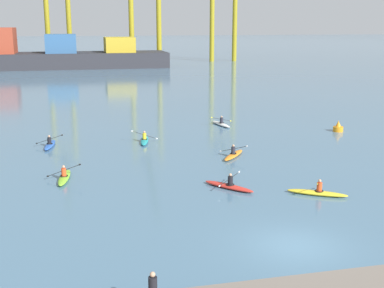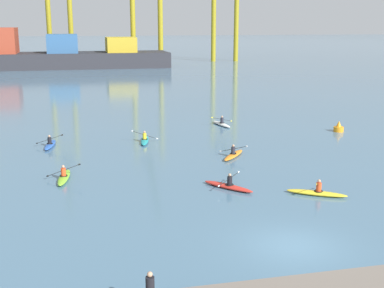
{
  "view_description": "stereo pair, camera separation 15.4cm",
  "coord_description": "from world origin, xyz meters",
  "px_view_note": "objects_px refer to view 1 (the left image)",
  "views": [
    {
      "loc": [
        -9.06,
        -19.04,
        9.51
      ],
      "look_at": [
        -0.58,
        17.44,
        0.6
      ],
      "focal_mm": 47.47,
      "sensor_mm": 36.0,
      "label": 1
    },
    {
      "loc": [
        -8.92,
        -19.07,
        9.51
      ],
      "look_at": [
        -0.58,
        17.44,
        0.6
      ],
      "focal_mm": 47.47,
      "sensor_mm": 36.0,
      "label": 2
    }
  ],
  "objects_px": {
    "container_barge": "(59,56)",
    "kayak_orange": "(234,155)",
    "seated_onlooker": "(153,286)",
    "kayak_red": "(229,186)",
    "kayak_blue": "(50,145)",
    "channel_buoy": "(338,128)",
    "kayak_lime": "(64,177)",
    "kayak_white": "(221,124)",
    "kayak_teal": "(145,140)",
    "kayak_yellow": "(317,192)"
  },
  "relations": [
    {
      "from": "kayak_yellow",
      "to": "kayak_white",
      "type": "distance_m",
      "value": 20.73
    },
    {
      "from": "container_barge",
      "to": "kayak_orange",
      "type": "bearing_deg",
      "value": -80.26
    },
    {
      "from": "kayak_blue",
      "to": "kayak_red",
      "type": "bearing_deg",
      "value": -51.01
    },
    {
      "from": "container_barge",
      "to": "kayak_lime",
      "type": "relative_size",
      "value": 13.33
    },
    {
      "from": "container_barge",
      "to": "seated_onlooker",
      "type": "relative_size",
      "value": 51.38
    },
    {
      "from": "kayak_white",
      "to": "kayak_teal",
      "type": "distance_m",
      "value": 9.68
    },
    {
      "from": "kayak_yellow",
      "to": "kayak_blue",
      "type": "height_order",
      "value": "kayak_yellow"
    },
    {
      "from": "kayak_white",
      "to": "kayak_teal",
      "type": "height_order",
      "value": "kayak_teal"
    },
    {
      "from": "kayak_lime",
      "to": "container_barge",
      "type": "bearing_deg",
      "value": 91.37
    },
    {
      "from": "kayak_lime",
      "to": "kayak_red",
      "type": "bearing_deg",
      "value": -22.96
    },
    {
      "from": "seated_onlooker",
      "to": "kayak_white",
      "type": "bearing_deg",
      "value": 69.69
    },
    {
      "from": "channel_buoy",
      "to": "kayak_orange",
      "type": "xyz_separation_m",
      "value": [
        -11.93,
        -6.42,
        -0.19
      ]
    },
    {
      "from": "channel_buoy",
      "to": "kayak_blue",
      "type": "height_order",
      "value": "kayak_blue"
    },
    {
      "from": "kayak_yellow",
      "to": "seated_onlooker",
      "type": "bearing_deg",
      "value": -138.06
    },
    {
      "from": "seated_onlooker",
      "to": "container_barge",
      "type": "bearing_deg",
      "value": 92.91
    },
    {
      "from": "container_barge",
      "to": "kayak_blue",
      "type": "xyz_separation_m",
      "value": [
        0.79,
        -75.43,
        -2.53
      ]
    },
    {
      "from": "container_barge",
      "to": "kayak_blue",
      "type": "distance_m",
      "value": 75.48
    },
    {
      "from": "container_barge",
      "to": "kayak_orange",
      "type": "height_order",
      "value": "container_barge"
    },
    {
      "from": "channel_buoy",
      "to": "kayak_blue",
      "type": "distance_m",
      "value": 25.17
    },
    {
      "from": "kayak_white",
      "to": "kayak_lime",
      "type": "bearing_deg",
      "value": -134.99
    },
    {
      "from": "kayak_red",
      "to": "seated_onlooker",
      "type": "bearing_deg",
      "value": -117.85
    },
    {
      "from": "kayak_lime",
      "to": "seated_onlooker",
      "type": "distance_m",
      "value": 16.47
    },
    {
      "from": "kayak_orange",
      "to": "kayak_white",
      "type": "distance_m",
      "value": 11.75
    },
    {
      "from": "kayak_orange",
      "to": "kayak_teal",
      "type": "distance_m",
      "value": 8.42
    },
    {
      "from": "kayak_blue",
      "to": "kayak_yellow",
      "type": "bearing_deg",
      "value": -45.48
    },
    {
      "from": "kayak_white",
      "to": "kayak_orange",
      "type": "bearing_deg",
      "value": -101.83
    },
    {
      "from": "kayak_orange",
      "to": "channel_buoy",
      "type": "bearing_deg",
      "value": 28.29
    },
    {
      "from": "kayak_orange",
      "to": "kayak_red",
      "type": "relative_size",
      "value": 1.01
    },
    {
      "from": "kayak_blue",
      "to": "seated_onlooker",
      "type": "bearing_deg",
      "value": -80.32
    },
    {
      "from": "channel_buoy",
      "to": "kayak_teal",
      "type": "xyz_separation_m",
      "value": [
        -17.62,
        -0.21,
        -0.19
      ]
    },
    {
      "from": "kayak_lime",
      "to": "kayak_orange",
      "type": "xyz_separation_m",
      "value": [
        12.01,
        2.93,
        -0.0
      ]
    },
    {
      "from": "channel_buoy",
      "to": "container_barge",
      "type": "bearing_deg",
      "value": 109.02
    },
    {
      "from": "kayak_blue",
      "to": "seated_onlooker",
      "type": "relative_size",
      "value": 3.86
    },
    {
      "from": "kayak_lime",
      "to": "seated_onlooker",
      "type": "relative_size",
      "value": 3.85
    },
    {
      "from": "kayak_lime",
      "to": "kayak_teal",
      "type": "distance_m",
      "value": 11.1
    },
    {
      "from": "kayak_red",
      "to": "kayak_orange",
      "type": "bearing_deg",
      "value": 70.22
    },
    {
      "from": "container_barge",
      "to": "kayak_lime",
      "type": "xyz_separation_m",
      "value": [
        2.02,
        -84.66,
        -2.53
      ]
    },
    {
      "from": "container_barge",
      "to": "channel_buoy",
      "type": "height_order",
      "value": "container_barge"
    },
    {
      "from": "channel_buoy",
      "to": "kayak_yellow",
      "type": "height_order",
      "value": "kayak_yellow"
    },
    {
      "from": "kayak_lime",
      "to": "kayak_blue",
      "type": "height_order",
      "value": "kayak_lime"
    },
    {
      "from": "kayak_white",
      "to": "kayak_blue",
      "type": "xyz_separation_m",
      "value": [
        -15.64,
        -5.19,
        0.0
      ]
    },
    {
      "from": "container_barge",
      "to": "kayak_yellow",
      "type": "height_order",
      "value": "container_barge"
    },
    {
      "from": "kayak_yellow",
      "to": "kayak_teal",
      "type": "relative_size",
      "value": 0.93
    },
    {
      "from": "kayak_white",
      "to": "kayak_teal",
      "type": "xyz_separation_m",
      "value": [
        -8.1,
        -5.29,
        -0.0
      ]
    },
    {
      "from": "kayak_orange",
      "to": "seated_onlooker",
      "type": "relative_size",
      "value": 3.41
    },
    {
      "from": "container_barge",
      "to": "kayak_white",
      "type": "height_order",
      "value": "container_barge"
    },
    {
      "from": "container_barge",
      "to": "kayak_teal",
      "type": "xyz_separation_m",
      "value": [
        8.33,
        -75.53,
        -2.53
      ]
    },
    {
      "from": "kayak_white",
      "to": "kayak_teal",
      "type": "relative_size",
      "value": 1.0
    },
    {
      "from": "kayak_blue",
      "to": "kayak_red",
      "type": "distance_m",
      "value": 17.06
    },
    {
      "from": "kayak_teal",
      "to": "seated_onlooker",
      "type": "relative_size",
      "value": 3.86
    }
  ]
}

